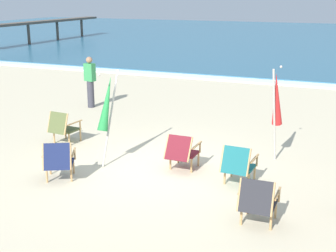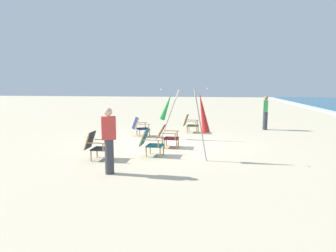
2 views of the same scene
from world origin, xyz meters
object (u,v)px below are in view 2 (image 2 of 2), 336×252
at_px(umbrella_furled_red, 203,113).
at_px(beach_chair_far_center, 150,142).
at_px(person_by_waterline, 109,140).
at_px(person_near_chairs, 266,112).
at_px(beach_chair_back_left, 190,123).
at_px(umbrella_furled_green, 167,106).
at_px(beach_chair_front_right, 96,145).
at_px(beach_chair_mid_center, 140,126).
at_px(beach_chair_back_right, 167,135).

bearing_deg(umbrella_furled_red, beach_chair_far_center, -103.28).
relative_size(umbrella_furled_red, person_by_waterline, 1.29).
relative_size(umbrella_furled_red, person_near_chairs, 1.29).
distance_m(beach_chair_back_left, umbrella_furled_green, 2.07).
relative_size(beach_chair_front_right, beach_chair_back_left, 1.00).
relative_size(beach_chair_mid_center, beach_chair_front_right, 1.07).
relative_size(beach_chair_front_right, person_near_chairs, 0.50).
xyz_separation_m(beach_chair_far_center, person_near_chairs, (-5.98, 4.41, 0.41)).
bearing_deg(umbrella_furled_green, person_by_waterline, -8.14).
height_order(beach_chair_mid_center, person_by_waterline, person_by_waterline).
bearing_deg(beach_chair_back_left, person_near_chairs, 111.57).
bearing_deg(beach_chair_front_right, beach_chair_back_right, 137.63).
xyz_separation_m(beach_chair_back_left, umbrella_furled_green, (1.71, -0.78, 0.88)).
distance_m(beach_chair_back_right, beach_chair_far_center, 1.31).
bearing_deg(person_by_waterline, beach_chair_back_right, 164.27).
bearing_deg(umbrella_furled_red, person_near_chairs, 156.19).
bearing_deg(person_near_chairs, umbrella_furled_red, -23.81).
height_order(beach_chair_far_center, beach_chair_back_left, beach_chair_back_left).
xyz_separation_m(beach_chair_back_right, beach_chair_back_left, (-3.31, 0.55, 0.01)).
height_order(beach_chair_front_right, beach_chair_back_left, beach_chair_back_left).
bearing_deg(umbrella_furled_green, beach_chair_back_right, 7.98).
distance_m(beach_chair_back_left, umbrella_furled_red, 5.10).
bearing_deg(umbrella_furled_red, person_by_waterline, -53.73).
bearing_deg(beach_chair_back_right, umbrella_furled_red, 38.01).
bearing_deg(beach_chair_far_center, beach_chair_mid_center, -160.92).
distance_m(beach_chair_mid_center, beach_chair_far_center, 3.46).
bearing_deg(umbrella_furled_green, beach_chair_far_center, -1.93).
height_order(beach_chair_far_center, umbrella_furled_red, umbrella_furled_red).
height_order(beach_chair_back_left, umbrella_furled_green, umbrella_furled_green).
bearing_deg(beach_chair_front_right, person_near_chairs, 138.59).
xyz_separation_m(person_near_chairs, person_by_waterline, (7.98, -5.01, 0.00)).
distance_m(person_near_chairs, person_by_waterline, 9.42).
distance_m(beach_chair_mid_center, beach_chair_back_left, 2.39).
height_order(beach_chair_back_left, person_by_waterline, person_by_waterline).
bearing_deg(person_near_chairs, beach_chair_front_right, -41.41).
distance_m(beach_chair_front_right, umbrella_furled_red, 3.23).
height_order(beach_chair_mid_center, umbrella_furled_red, umbrella_furled_red).
xyz_separation_m(beach_chair_back_right, umbrella_furled_green, (-1.60, -0.22, 0.89)).
bearing_deg(person_near_chairs, beach_chair_back_right, -41.00).
distance_m(beach_chair_back_right, person_near_chairs, 6.25).
xyz_separation_m(beach_chair_back_right, beach_chair_mid_center, (-2.00, -1.45, 0.01)).
height_order(beach_chair_back_right, person_near_chairs, person_near_chairs).
bearing_deg(person_by_waterline, umbrella_furled_red, 126.27).
xyz_separation_m(beach_chair_back_right, person_near_chairs, (-4.71, 4.09, 0.42)).
distance_m(beach_chair_back_right, beach_chair_mid_center, 2.48).
bearing_deg(beach_chair_back_left, umbrella_furled_red, 8.45).
relative_size(beach_chair_far_center, person_by_waterline, 0.50).
height_order(umbrella_furled_green, person_by_waterline, umbrella_furled_green).
xyz_separation_m(beach_chair_front_right, umbrella_furled_green, (-3.56, 1.57, 0.88)).
distance_m(beach_chair_far_center, umbrella_furled_green, 3.00).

